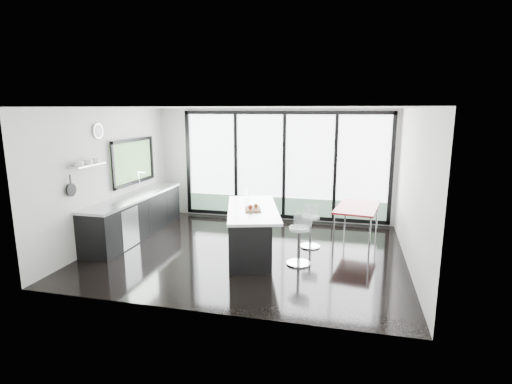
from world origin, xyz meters
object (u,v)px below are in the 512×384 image
(bar_stool_near, at_px, (299,246))
(red_table, at_px, (356,224))
(island, at_px, (249,230))
(bar_stool_far, at_px, (310,232))

(bar_stool_near, relative_size, red_table, 0.50)
(bar_stool_near, distance_m, red_table, 1.91)
(island, relative_size, bar_stool_far, 3.66)
(island, height_order, red_table, island)
(red_table, bearing_deg, island, -148.47)
(bar_stool_far, height_order, red_table, red_table)
(bar_stool_near, xyz_separation_m, bar_stool_far, (0.11, 0.98, -0.03))
(bar_stool_far, bearing_deg, island, -152.92)
(red_table, bearing_deg, bar_stool_near, -122.22)
(island, xyz_separation_m, bar_stool_far, (1.13, 0.62, -0.13))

